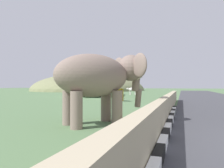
# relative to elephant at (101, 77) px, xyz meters

# --- Properties ---
(striped_curb) EXTENTS (16.20, 0.20, 0.24)m
(striped_curb) POSITION_rel_elephant_xyz_m (-2.03, -2.66, -1.77)
(striped_curb) COLOR white
(striped_curb) RESTS_ON ground_plane
(barrier_parapet) EXTENTS (28.00, 0.36, 1.00)m
(barrier_parapet) POSITION_rel_elephant_xyz_m (0.32, -2.36, -1.39)
(barrier_parapet) COLOR tan
(barrier_parapet) RESTS_ON ground_plane
(elephant) EXTENTS (3.91, 3.74, 2.90)m
(elephant) POSITION_rel_elephant_xyz_m (0.00, 0.00, 0.00)
(elephant) COLOR #7C685E
(elephant) RESTS_ON ground_plane
(person_handler) EXTENTS (0.52, 0.50, 1.66)m
(person_handler) POSITION_rel_elephant_xyz_m (1.43, -0.34, -0.96)
(person_handler) COLOR navy
(person_handler) RESTS_ON ground_plane
(bus_white) EXTENTS (10.22, 4.79, 3.50)m
(bus_white) POSITION_rel_elephant_xyz_m (19.94, 8.81, 0.20)
(bus_white) COLOR silver
(bus_white) RESTS_ON ground_plane
(cow_near) EXTENTS (1.91, 1.10, 1.23)m
(cow_near) POSITION_rel_elephant_xyz_m (14.88, 4.34, -1.02)
(cow_near) COLOR beige
(cow_near) RESTS_ON ground_plane
(cow_mid) EXTENTS (1.72, 1.54, 1.23)m
(cow_mid) POSITION_rel_elephant_xyz_m (11.43, 2.83, -1.02)
(cow_mid) COLOR #473323
(cow_mid) RESTS_ON ground_plane
(cow_far) EXTENTS (0.72, 1.91, 1.23)m
(cow_far) POSITION_rel_elephant_xyz_m (25.62, 4.77, -1.02)
(cow_far) COLOR beige
(cow_far) RESTS_ON ground_plane
(hill_east) EXTENTS (42.75, 34.20, 11.03)m
(hill_east) POSITION_rel_elephant_xyz_m (53.32, 25.31, -1.89)
(hill_east) COLOR #757951
(hill_east) RESTS_ON ground_plane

